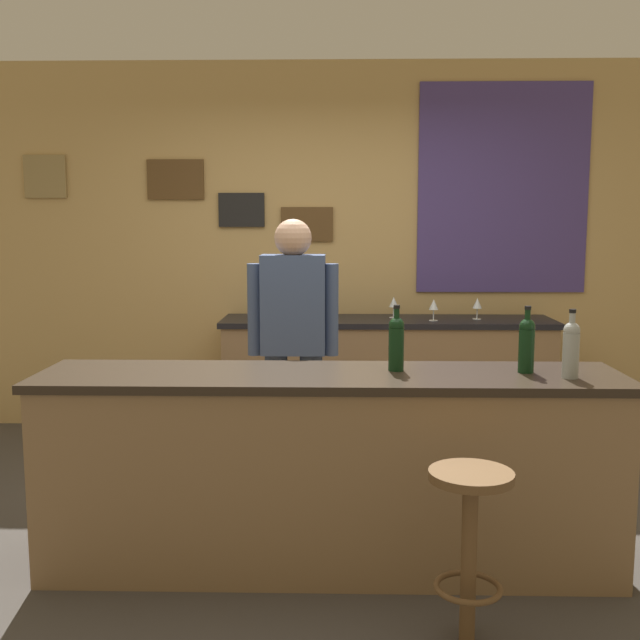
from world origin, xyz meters
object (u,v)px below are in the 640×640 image
wine_bottle_b (527,343)px  wine_glass_d (477,304)px  wine_bottle_c (571,348)px  bar_stool (470,527)px  wine_bottle_a (396,342)px  wine_glass_c (434,305)px  wine_glass_a (283,303)px  wine_glass_b (394,303)px  bartender (293,340)px

wine_bottle_b → wine_glass_d: bearing=85.7°
wine_bottle_c → bar_stool: bearing=-133.4°
wine_bottle_a → wine_glass_c: wine_bottle_a is taller
wine_bottle_b → bar_stool: bearing=-118.2°
wine_bottle_a → wine_glass_a: 2.13m
bar_stool → wine_glass_b: size_ratio=4.39×
wine_bottle_a → wine_glass_b: 2.06m
wine_bottle_b → wine_glass_d: 2.02m
wine_glass_b → wine_bottle_b: bearing=-77.8°
wine_bottle_a → wine_glass_d: 2.12m
bartender → wine_bottle_a: bartender is taller
bartender → wine_bottle_a: size_ratio=5.29×
wine_bottle_b → wine_bottle_a: bearing=177.2°
wine_glass_a → wine_glass_d: 1.41m
wine_bottle_b → wine_bottle_c: size_ratio=1.00×
bartender → wine_bottle_a: bearing=-56.1°
wine_glass_b → wine_glass_d: bearing=-6.7°
wine_bottle_a → wine_bottle_b: same height
wine_glass_c → wine_glass_d: size_ratio=1.00×
wine_glass_c → wine_glass_b: bearing=149.8°
wine_glass_d → bartender: bearing=-136.3°
wine_bottle_a → wine_glass_b: size_ratio=1.97×
wine_glass_c → wine_bottle_b: bearing=-84.8°
bartender → wine_glass_b: bartender is taller
bartender → wine_glass_d: (1.26, 1.21, 0.07)m
wine_bottle_a → wine_glass_d: wine_bottle_a is taller
bartender → wine_bottle_b: bartender is taller
wine_glass_a → wine_glass_c: same height
wine_bottle_c → wine_glass_b: size_ratio=1.97×
bar_stool → wine_bottle_c: size_ratio=2.22×
bar_stool → wine_glass_c: 2.66m
bar_stool → wine_bottle_c: wine_bottle_c is taller
wine_bottle_c → wine_glass_b: 2.28m
wine_glass_a → bartender: bearing=-83.3°
wine_glass_a → bar_stool: bearing=-71.8°
wine_bottle_a → wine_glass_d: (0.74, 1.98, -0.05)m
bartender → wine_glass_d: 1.75m
bartender → wine_glass_a: (-0.15, 1.25, 0.07)m
bartender → wine_glass_c: 1.46m
bartender → wine_glass_b: bearing=62.6°
wine_bottle_b → wine_glass_a: (-1.26, 2.05, -0.05)m
wine_bottle_a → wine_glass_a: (-0.67, 2.03, -0.05)m
bar_stool → wine_bottle_c: (0.53, 0.56, 0.60)m
bar_stool → wine_bottle_b: 0.97m
wine_bottle_c → wine_glass_a: (-1.42, 2.17, -0.05)m
bartender → bar_stool: (0.75, -1.48, -0.48)m
bartender → wine_bottle_c: bearing=-35.8°
wine_glass_c → bartender: bearing=-129.9°
wine_bottle_b → wine_glass_a: bearing=121.5°
bar_stool → wine_bottle_b: bearing=61.8°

